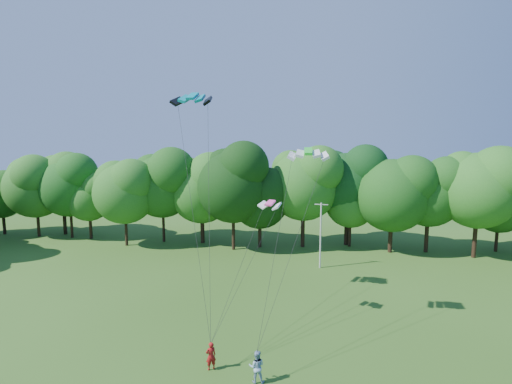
# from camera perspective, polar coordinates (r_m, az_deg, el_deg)

# --- Properties ---
(utility_pole) EXTENTS (1.43, 0.29, 7.17)m
(utility_pole) POSITION_cam_1_polar(r_m,az_deg,el_deg) (43.71, 9.21, -6.01)
(utility_pole) COLOR #B1B1A8
(utility_pole) RESTS_ON ground
(kite_flyer_left) EXTENTS (0.77, 0.70, 1.76)m
(kite_flyer_left) POSITION_cam_1_polar(r_m,az_deg,el_deg) (26.42, -6.46, -22.24)
(kite_flyer_left) COLOR maroon
(kite_flyer_left) RESTS_ON ground
(kite_flyer_right) EXTENTS (0.98, 0.78, 1.91)m
(kite_flyer_right) POSITION_cam_1_polar(r_m,az_deg,el_deg) (25.16, 0.10, -23.66)
(kite_flyer_right) COLOR #92AFCB
(kite_flyer_right) RESTS_ON ground
(kite_teal) EXTENTS (3.31, 1.68, 0.73)m
(kite_teal) POSITION_cam_1_polar(r_m,az_deg,el_deg) (33.34, -9.06, 13.36)
(kite_teal) COLOR #048390
(kite_teal) RESTS_ON ground
(kite_green) EXTENTS (2.83, 1.29, 0.53)m
(kite_green) POSITION_cam_1_polar(r_m,az_deg,el_deg) (28.39, 7.47, 5.79)
(kite_green) COLOR #22E32F
(kite_green) RESTS_ON ground
(kite_pink) EXTENTS (1.90, 1.44, 0.38)m
(kite_pink) POSITION_cam_1_polar(r_m,az_deg,el_deg) (29.80, 2.03, -1.57)
(kite_pink) COLOR #FA45A7
(kite_pink) RESTS_ON ground
(tree_back_west) EXTENTS (8.96, 8.96, 13.04)m
(tree_back_west) POSITION_cam_1_polar(r_m,az_deg,el_deg) (61.28, -25.19, 1.51)
(tree_back_west) COLOR black
(tree_back_west) RESTS_ON ground
(tree_back_center) EXTENTS (9.57, 9.57, 13.91)m
(tree_back_center) POSITION_cam_1_polar(r_m,az_deg,el_deg) (53.04, 13.00, 1.78)
(tree_back_center) COLOR #2E2312
(tree_back_center) RESTS_ON ground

